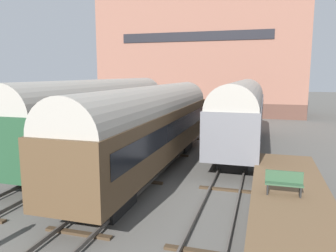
{
  "coord_description": "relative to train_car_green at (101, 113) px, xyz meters",
  "views": [
    {
      "loc": [
        6.2,
        -12.61,
        5.71
      ],
      "look_at": [
        0.0,
        8.37,
        2.2
      ],
      "focal_mm": 35.0,
      "sensor_mm": 36.0,
      "label": 1
    }
  ],
  "objects": [
    {
      "name": "ground_plane",
      "position": [
        4.54,
        -7.49,
        -3.03
      ],
      "size": [
        200.0,
        200.0,
        0.0
      ],
      "primitive_type": "plane",
      "color": "#56544F"
    },
    {
      "name": "train_car_green",
      "position": [
        0.0,
        0.0,
        0.0
      ],
      "size": [
        3.02,
        18.21,
        5.33
      ],
      "color": "black",
      "rests_on": "ground"
    },
    {
      "name": "train_car_brown",
      "position": [
        4.54,
        -2.41,
        -0.17
      ],
      "size": [
        2.96,
        18.1,
        5.04
      ],
      "color": "black",
      "rests_on": "ground"
    },
    {
      "name": "station_platform",
      "position": [
        11.91,
        -7.62,
        -2.02
      ],
      "size": [
        3.02,
        13.93,
        1.1
      ],
      "color": "brown",
      "rests_on": "ground"
    },
    {
      "name": "track_right",
      "position": [
        9.09,
        -7.49,
        -2.89
      ],
      "size": [
        2.6,
        60.0,
        0.26
      ],
      "color": "#4C4742",
      "rests_on": "ground"
    },
    {
      "name": "warehouse_building",
      "position": [
        1.59,
        27.98,
        6.5
      ],
      "size": [
        28.5,
        10.16,
        19.07
      ],
      "color": "#4F342A",
      "rests_on": "ground"
    },
    {
      "name": "track_middle",
      "position": [
        4.54,
        -7.49,
        -2.89
      ],
      "size": [
        2.6,
        60.0,
        0.26
      ],
      "color": "#4C4742",
      "rests_on": "ground"
    },
    {
      "name": "bench",
      "position": [
        11.6,
        -7.26,
        -1.45
      ],
      "size": [
        1.4,
        0.4,
        0.91
      ],
      "color": "#2D4C33",
      "rests_on": "station_platform"
    },
    {
      "name": "train_car_grey",
      "position": [
        9.09,
        5.06,
        -0.1
      ],
      "size": [
        3.12,
        16.78,
        5.2
      ],
      "color": "black",
      "rests_on": "ground"
    },
    {
      "name": "track_left",
      "position": [
        -0.0,
        -7.49,
        -2.89
      ],
      "size": [
        2.6,
        60.0,
        0.26
      ],
      "color": "#4C4742",
      "rests_on": "ground"
    }
  ]
}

